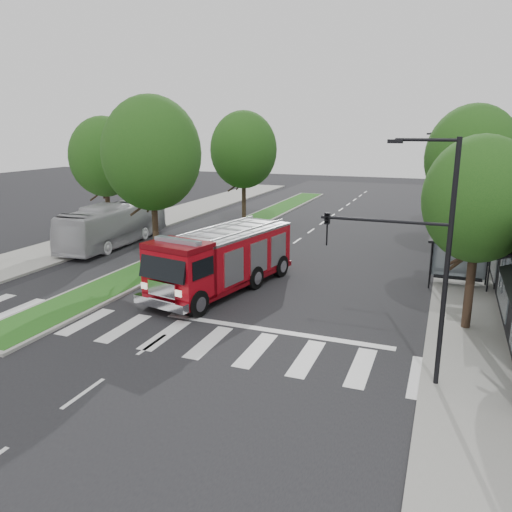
{
  "coord_description": "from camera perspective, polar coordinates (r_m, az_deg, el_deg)",
  "views": [
    {
      "loc": [
        10.33,
        -19.41,
        8.22
      ],
      "look_at": [
        1.3,
        4.0,
        1.8
      ],
      "focal_mm": 35.0,
      "sensor_mm": 36.0,
      "label": 1
    }
  ],
  "objects": [
    {
      "name": "tree_median_near",
      "position": [
        30.24,
        -11.84,
        11.39
      ],
      "size": [
        5.8,
        5.8,
        10.16
      ],
      "color": "black",
      "rests_on": "ground"
    },
    {
      "name": "sidewalk_left",
      "position": [
        39.34,
        -18.64,
        1.64
      ],
      "size": [
        5.0,
        80.0,
        0.15
      ],
      "primitive_type": "cube",
      "color": "gray",
      "rests_on": "ground"
    },
    {
      "name": "fire_engine",
      "position": [
        25.89,
        -3.78,
        -0.44
      ],
      "size": [
        4.76,
        10.14,
        3.38
      ],
      "rotation": [
        0.0,
        0.0,
        -0.2
      ],
      "color": "#64050C",
      "rests_on": "ground"
    },
    {
      "name": "median",
      "position": [
        41.62,
        -2.43,
        3.06
      ],
      "size": [
        3.0,
        50.0,
        0.15
      ],
      "color": "gray",
      "rests_on": "ground"
    },
    {
      "name": "tree_median_far",
      "position": [
        42.69,
        -1.43,
        12.03
      ],
      "size": [
        5.6,
        5.6,
        9.72
      ],
      "color": "black",
      "rests_on": "ground"
    },
    {
      "name": "bus_shelter",
      "position": [
        28.25,
        22.33,
        0.62
      ],
      "size": [
        3.2,
        1.6,
        2.61
      ],
      "color": "black",
      "rests_on": "ground"
    },
    {
      "name": "tree_left_mid",
      "position": [
        39.78,
        -16.94,
        10.78
      ],
      "size": [
        5.2,
        5.2,
        9.16
      ],
      "color": "black",
      "rests_on": "ground"
    },
    {
      "name": "streetlight_right_near",
      "position": [
        16.31,
        18.06,
        1.05
      ],
      "size": [
        4.08,
        0.22,
        8.0
      ],
      "color": "black",
      "rests_on": "ground"
    },
    {
      "name": "sidewalk_right",
      "position": [
        30.59,
        24.38,
        -2.4
      ],
      "size": [
        5.0,
        80.0,
        0.15
      ],
      "primitive_type": "cube",
      "color": "gray",
      "rests_on": "ground"
    },
    {
      "name": "streetlight_right_far",
      "position": [
        39.58,
        21.25,
        7.97
      ],
      "size": [
        2.11,
        0.2,
        8.0
      ],
      "color": "black",
      "rests_on": "ground"
    },
    {
      "name": "tree_right_mid",
      "position": [
        33.47,
        23.48,
        10.23
      ],
      "size": [
        5.6,
        5.6,
        9.72
      ],
      "color": "black",
      "rests_on": "ground"
    },
    {
      "name": "ground",
      "position": [
        23.47,
        -6.52,
        -6.24
      ],
      "size": [
        140.0,
        140.0,
        0.0
      ],
      "primitive_type": "plane",
      "color": "black",
      "rests_on": "ground"
    },
    {
      "name": "city_bus",
      "position": [
        37.56,
        -15.83,
        3.53
      ],
      "size": [
        3.27,
        11.03,
        3.03
      ],
      "primitive_type": "imported",
      "rotation": [
        0.0,
        0.0,
        0.07
      ],
      "color": "#BABABE",
      "rests_on": "ground"
    },
    {
      "name": "tree_right_near",
      "position": [
        21.61,
        24.17,
        5.89
      ],
      "size": [
        4.4,
        4.4,
        8.05
      ],
      "color": "black",
      "rests_on": "ground"
    },
    {
      "name": "tree_right_far",
      "position": [
        43.49,
        23.0,
        10.1
      ],
      "size": [
        5.0,
        5.0,
        8.73
      ],
      "color": "black",
      "rests_on": "ground"
    }
  ]
}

